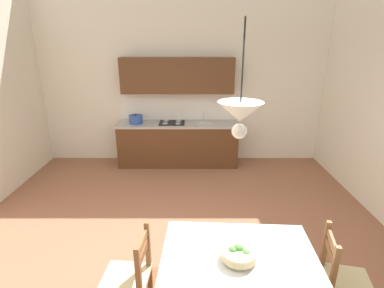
% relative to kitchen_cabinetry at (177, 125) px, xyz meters
% --- Properties ---
extents(ground_plane, '(6.48, 6.96, 0.10)m').
position_rel_kitchen_cabinetry_xyz_m(ground_plane, '(0.10, -2.91, -0.91)').
color(ground_plane, '#935B42').
extents(wall_back, '(6.48, 0.12, 4.04)m').
position_rel_kitchen_cabinetry_xyz_m(wall_back, '(0.10, 0.33, 1.16)').
color(wall_back, silver).
rests_on(wall_back, ground_plane).
extents(kitchen_cabinetry, '(2.48, 0.63, 2.20)m').
position_rel_kitchen_cabinetry_xyz_m(kitchen_cabinetry, '(0.00, 0.00, 0.00)').
color(kitchen_cabinetry, '#56331C').
rests_on(kitchen_cabinetry, ground_plane).
extents(dining_table, '(1.38, 1.03, 0.75)m').
position_rel_kitchen_cabinetry_xyz_m(dining_table, '(0.70, -3.85, -0.23)').
color(dining_table, '#56331C').
rests_on(dining_table, ground_plane).
extents(dining_chair_window_side, '(0.50, 0.50, 0.93)m').
position_rel_kitchen_cabinetry_xyz_m(dining_chair_window_side, '(1.65, -3.80, -0.41)').
color(dining_chair_window_side, '#D1BC89').
rests_on(dining_chair_window_side, ground_plane).
extents(dining_chair_tv_side, '(0.45, 0.45, 0.93)m').
position_rel_kitchen_cabinetry_xyz_m(dining_chair_tv_side, '(-0.27, -3.77, -0.41)').
color(dining_chair_tv_side, '#D1BC89').
rests_on(dining_chair_tv_side, ground_plane).
extents(fruit_bowl, '(0.30, 0.30, 0.12)m').
position_rel_kitchen_cabinetry_xyz_m(fruit_bowl, '(0.69, -3.89, -0.04)').
color(fruit_bowl, tan).
rests_on(fruit_bowl, dining_table).
extents(pendant_lamp, '(0.32, 0.32, 0.80)m').
position_rel_kitchen_cabinetry_xyz_m(pendant_lamp, '(0.63, -3.91, 1.17)').
color(pendant_lamp, black).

